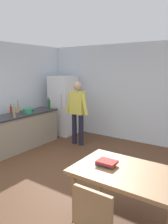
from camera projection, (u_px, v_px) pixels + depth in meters
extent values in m
plane|color=brown|center=(60.00, 183.00, 3.90)|extent=(14.00, 14.00, 0.00)
cube|color=silver|center=(129.00, 93.00, 6.07)|extent=(6.40, 0.12, 2.70)
cube|color=gray|center=(21.00, 132.00, 5.57)|extent=(0.60, 2.12, 0.86)
cube|color=#2D2D33|center=(20.00, 115.00, 5.48)|extent=(0.64, 2.20, 0.04)
cube|color=white|center=(63.00, 106.00, 6.72)|extent=(0.70, 0.64, 1.80)
cylinder|color=#B2B2B7|center=(61.00, 101.00, 6.29)|extent=(0.02, 0.02, 0.40)
cylinder|color=#1E1E2D|center=(74.00, 129.00, 5.91)|extent=(0.13, 0.13, 0.84)
cylinder|color=#1E1E2D|center=(81.00, 130.00, 5.79)|extent=(0.13, 0.13, 0.84)
cube|color=#D8CC4C|center=(77.00, 103.00, 5.71)|extent=(0.38, 0.22, 0.60)
sphere|color=tan|center=(77.00, 86.00, 5.62)|extent=(0.22, 0.22, 0.22)
cylinder|color=#D8CC4C|center=(69.00, 103.00, 5.81)|extent=(0.20, 0.09, 0.55)
cylinder|color=#D8CC4C|center=(85.00, 105.00, 5.54)|extent=(0.20, 0.09, 0.55)
cube|color=#9E754C|center=(128.00, 173.00, 2.75)|extent=(1.40, 0.90, 0.05)
cylinder|color=#9E754C|center=(74.00, 197.00, 2.87)|extent=(0.06, 0.06, 0.70)
cylinder|color=#9E754C|center=(101.00, 176.00, 3.44)|extent=(0.06, 0.06, 0.70)
cube|color=#9E754C|center=(92.00, 211.00, 2.06)|extent=(0.42, 0.04, 0.42)
cylinder|color=#2D845B|center=(28.00, 111.00, 5.57)|extent=(0.28, 0.28, 0.12)
cube|color=black|center=(24.00, 109.00, 5.66)|extent=(0.06, 0.03, 0.02)
cube|color=black|center=(33.00, 111.00, 5.47)|extent=(0.06, 0.03, 0.02)
cylinder|color=tan|center=(18.00, 110.00, 5.65)|extent=(0.11, 0.11, 0.14)
cylinder|color=olive|center=(18.00, 104.00, 5.62)|extent=(0.02, 0.05, 0.22)
cylinder|color=olive|center=(18.00, 105.00, 5.61)|extent=(0.02, 0.04, 0.22)
cylinder|color=#B22319|center=(11.00, 110.00, 5.51)|extent=(0.06, 0.06, 0.18)
cylinder|color=#B22319|center=(11.00, 105.00, 5.49)|extent=(0.02, 0.02, 0.06)
cylinder|color=#1E5123|center=(49.00, 105.00, 6.04)|extent=(0.08, 0.08, 0.28)
cylinder|color=#1E5123|center=(49.00, 98.00, 6.01)|extent=(0.03, 0.03, 0.06)
cylinder|color=gray|center=(14.00, 112.00, 5.05)|extent=(0.06, 0.06, 0.26)
cylinder|color=gray|center=(14.00, 105.00, 5.02)|extent=(0.02, 0.02, 0.06)
cube|color=#284C8E|center=(106.00, 163.00, 2.94)|extent=(0.22, 0.19, 0.04)
cube|color=#B22D28|center=(107.00, 162.00, 2.89)|extent=(0.25, 0.19, 0.03)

